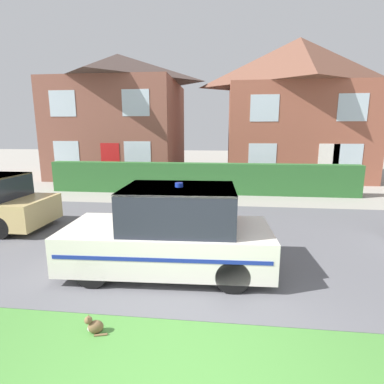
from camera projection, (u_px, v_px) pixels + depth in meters
road_strip at (205, 238)px, 7.71m from camera, size 28.00×6.89×0.01m
lawn_verge at (181, 363)px, 3.56m from camera, size 28.00×1.62×0.01m
garden_hedge at (200, 178)px, 13.14m from camera, size 13.43×0.54×1.34m
police_car at (171, 232)px, 5.80m from camera, size 4.01×1.87×1.75m
cat at (94, 326)px, 4.08m from camera, size 0.32×0.20×0.27m
house_left at (120, 116)px, 18.21m from camera, size 7.36×6.52×7.15m
house_right at (296, 109)px, 17.11m from camera, size 7.94×5.50×7.75m
wheelie_bin at (301, 181)px, 12.86m from camera, size 0.70×0.65×1.19m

